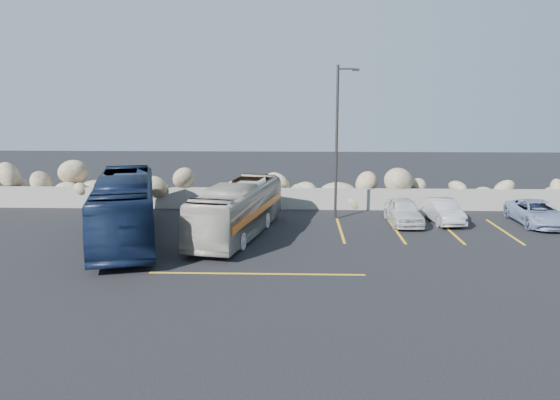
{
  "coord_description": "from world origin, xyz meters",
  "views": [
    {
      "loc": [
        0.53,
        -18.98,
        6.46
      ],
      "look_at": [
        -0.26,
        4.0,
        2.05
      ],
      "focal_mm": 35.0,
      "sensor_mm": 36.0,
      "label": 1
    }
  ],
  "objects_px": {
    "lamppost": "(338,138)",
    "tour_coach": "(125,208)",
    "car_a": "(404,211)",
    "car_d": "(537,213)",
    "vintage_bus": "(238,210)",
    "car_b": "(443,211)"
  },
  "relations": [
    {
      "from": "lamppost",
      "to": "vintage_bus",
      "type": "xyz_separation_m",
      "value": [
        -4.85,
        -3.72,
        -3.06
      ]
    },
    {
      "from": "tour_coach",
      "to": "car_b",
      "type": "distance_m",
      "value": 15.81
    },
    {
      "from": "tour_coach",
      "to": "car_a",
      "type": "xyz_separation_m",
      "value": [
        13.2,
        3.59,
        -0.82
      ]
    },
    {
      "from": "lamppost",
      "to": "car_d",
      "type": "xyz_separation_m",
      "value": [
        10.11,
        -1.01,
        -3.69
      ]
    },
    {
      "from": "lamppost",
      "to": "vintage_bus",
      "type": "distance_m",
      "value": 6.83
    },
    {
      "from": "car_a",
      "to": "car_d",
      "type": "bearing_deg",
      "value": -1.14
    },
    {
      "from": "vintage_bus",
      "to": "car_d",
      "type": "relative_size",
      "value": 2.03
    },
    {
      "from": "car_d",
      "to": "car_a",
      "type": "bearing_deg",
      "value": -179.75
    },
    {
      "from": "lamppost",
      "to": "car_b",
      "type": "xyz_separation_m",
      "value": [
        5.43,
        -0.67,
        -3.69
      ]
    },
    {
      "from": "vintage_bus",
      "to": "car_d",
      "type": "xyz_separation_m",
      "value": [
        14.96,
        2.71,
        -0.63
      ]
    },
    {
      "from": "lamppost",
      "to": "vintage_bus",
      "type": "height_order",
      "value": "lamppost"
    },
    {
      "from": "vintage_bus",
      "to": "car_a",
      "type": "height_order",
      "value": "vintage_bus"
    },
    {
      "from": "car_b",
      "to": "car_d",
      "type": "height_order",
      "value": "car_d"
    },
    {
      "from": "vintage_bus",
      "to": "car_d",
      "type": "bearing_deg",
      "value": 21.72
    },
    {
      "from": "vintage_bus",
      "to": "car_b",
      "type": "height_order",
      "value": "vintage_bus"
    },
    {
      "from": "lamppost",
      "to": "car_a",
      "type": "relative_size",
      "value": 2.07
    },
    {
      "from": "tour_coach",
      "to": "car_a",
      "type": "relative_size",
      "value": 2.75
    },
    {
      "from": "lamppost",
      "to": "tour_coach",
      "type": "bearing_deg",
      "value": -154.76
    },
    {
      "from": "vintage_bus",
      "to": "car_b",
      "type": "bearing_deg",
      "value": 27.94
    },
    {
      "from": "lamppost",
      "to": "tour_coach",
      "type": "xyz_separation_m",
      "value": [
        -9.85,
        -4.64,
        -2.82
      ]
    },
    {
      "from": "vintage_bus",
      "to": "tour_coach",
      "type": "distance_m",
      "value": 5.09
    },
    {
      "from": "vintage_bus",
      "to": "tour_coach",
      "type": "bearing_deg",
      "value": -158.03
    }
  ]
}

